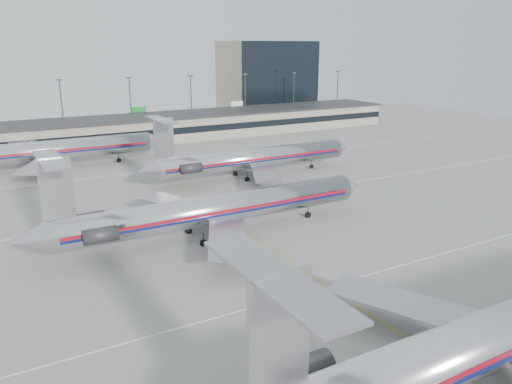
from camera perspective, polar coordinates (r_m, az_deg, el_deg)
ground at (r=45.61m, az=16.10°, el=-15.29°), size 260.00×260.00×0.00m
apron_markings at (r=52.04m, az=8.21°, el=-10.59°), size 160.00×0.15×0.02m
terminal at (r=129.31m, az=-16.16°, el=6.70°), size 162.00×17.00×6.25m
light_mast_row at (r=142.19m, az=-17.69°, el=9.61°), size 163.60×0.40×15.28m
distant_building at (r=179.50m, az=1.19°, el=12.87°), size 30.00×20.00×25.00m
jet_foreground at (r=40.84m, az=26.12°, el=-14.27°), size 49.79×29.32×13.03m
jet_second_row at (r=63.13m, az=-5.29°, el=-2.04°), size 47.31×27.86×12.38m
jet_third_row at (r=91.99m, az=-0.62°, el=3.86°), size 44.41×27.31×12.14m
jet_back_row at (r=105.52m, az=-23.47°, el=4.29°), size 48.25×29.68×13.19m
belt_loader at (r=45.18m, az=26.54°, el=-15.93°), size 4.41×2.22×2.26m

